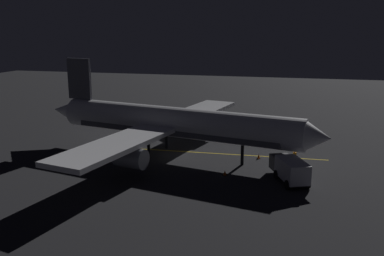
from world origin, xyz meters
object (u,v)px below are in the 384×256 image
(airliner, at_px, (171,123))
(traffic_cone_near_right, at_px, (259,157))
(ground_crew_worker, at_px, (294,157))
(baggage_truck, at_px, (290,169))
(traffic_cone_near_left, at_px, (225,173))
(catering_truck, at_px, (181,125))

(airliner, xyz_separation_m, traffic_cone_near_right, (-1.04, 10.42, -3.65))
(ground_crew_worker, bearing_deg, traffic_cone_near_right, -109.46)
(airliner, xyz_separation_m, baggage_truck, (5.73, 14.11, -2.68))
(airliner, bearing_deg, traffic_cone_near_right, 95.68)
(baggage_truck, bearing_deg, ground_crew_worker, 175.75)
(baggage_truck, distance_m, ground_crew_worker, 5.35)
(airliner, relative_size, ground_crew_worker, 21.08)
(airliner, distance_m, traffic_cone_near_right, 11.09)
(airliner, distance_m, ground_crew_worker, 14.83)
(traffic_cone_near_right, bearing_deg, traffic_cone_near_left, -22.90)
(traffic_cone_near_right, bearing_deg, catering_truck, -128.00)
(airliner, bearing_deg, ground_crew_worker, 88.40)
(baggage_truck, height_order, traffic_cone_near_right, baggage_truck)
(catering_truck, xyz_separation_m, traffic_cone_near_left, (16.36, 9.53, -0.91))
(airliner, xyz_separation_m, traffic_cone_near_left, (5.67, 7.59, -3.65))
(airliner, relative_size, traffic_cone_near_left, 66.68)
(traffic_cone_near_right, bearing_deg, airliner, -84.32)
(catering_truck, distance_m, traffic_cone_near_right, 15.71)
(traffic_cone_near_left, height_order, traffic_cone_near_right, same)
(airliner, distance_m, traffic_cone_near_left, 10.15)
(airliner, height_order, traffic_cone_near_right, airliner)
(baggage_truck, bearing_deg, traffic_cone_near_right, -151.42)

